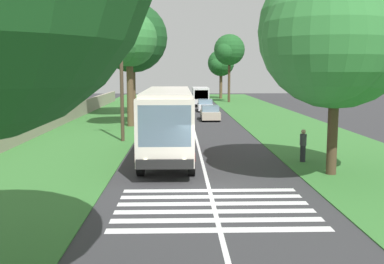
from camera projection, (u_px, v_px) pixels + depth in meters
The scene contains 18 objects.
ground at pixel (210, 191), 17.78m from camera, with size 160.00×160.00×0.00m, color #333335.
grass_verge_left at pixel (82, 137), 32.40m from camera, with size 120.00×8.00×0.04m, color #387533.
grass_verge_right at pixel (308, 136), 32.86m from camera, with size 120.00×8.00×0.04m, color #387533.
centre_line at pixel (196, 137), 32.63m from camera, with size 110.00×0.16×0.01m, color silver.
coach_bus at pixel (168, 119), 24.06m from camera, with size 11.16×2.62×3.73m.
zebra_crossing at pixel (214, 207), 15.65m from camera, with size 4.95×6.80×0.01m.
trailing_car_0 at pixel (210, 113), 43.81m from camera, with size 4.30×1.78×1.43m.
trailing_car_1 at pixel (205, 105), 53.67m from camera, with size 4.30×1.78×1.43m.
trailing_minibus_0 at pixel (200, 95), 61.60m from camera, with size 6.00×2.14×2.53m.
roadside_tree_left_0 at pixel (127, 41), 37.57m from camera, with size 5.74×4.78×9.69m.
roadside_tree_left_1 at pixel (130, 39), 47.40m from camera, with size 8.95×7.53×11.88m.
roadside_tree_right_0 at pixel (229, 51), 67.78m from camera, with size 5.32×4.65×10.21m.
roadside_tree_right_1 at pixel (221, 64), 77.25m from camera, with size 5.07×4.56×8.39m.
roadside_tree_right_2 at pixel (332, 35), 19.55m from camera, with size 8.35×7.06×9.88m.
utility_pole at pixel (122, 76), 29.78m from camera, with size 0.24×1.40×8.36m.
roadside_wall at pixel (53, 119), 37.15m from camera, with size 70.00×0.40×1.54m, color #9E937F.
roadside_building at pixel (20, 84), 42.82m from camera, with size 8.84×7.23×6.88m.
pedestrian at pixel (303, 145), 23.30m from camera, with size 0.34×0.34×1.69m.
Camera 1 is at (-17.28, 1.19, 4.69)m, focal length 42.21 mm.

